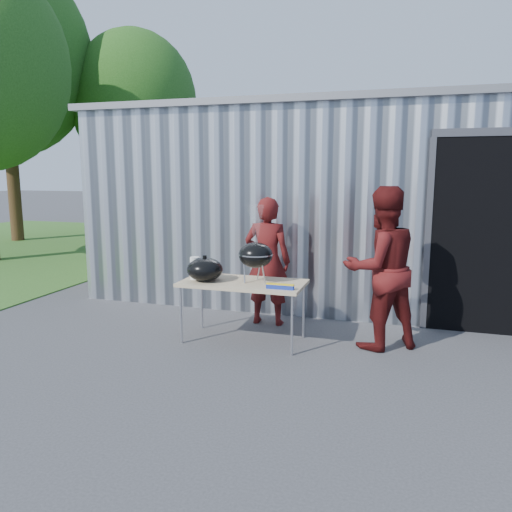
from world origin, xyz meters
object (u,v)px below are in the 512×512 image
(person_cook, at_px, (267,261))
(person_bystander, at_px, (381,268))
(kettle_grill, at_px, (256,248))
(folding_table, at_px, (243,285))

(person_cook, bearing_deg, person_bystander, 160.55)
(kettle_grill, xyz_separation_m, person_cook, (-0.07, 0.76, -0.30))
(folding_table, distance_m, person_cook, 0.80)
(folding_table, height_order, person_cook, person_cook)
(person_cook, xyz_separation_m, person_bystander, (1.53, -0.50, 0.08))
(folding_table, xyz_separation_m, person_bystander, (1.61, 0.28, 0.25))
(person_bystander, bearing_deg, folding_table, -23.39)
(folding_table, distance_m, kettle_grill, 0.49)
(folding_table, bearing_deg, person_cook, 83.91)
(kettle_grill, relative_size, person_cook, 0.53)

